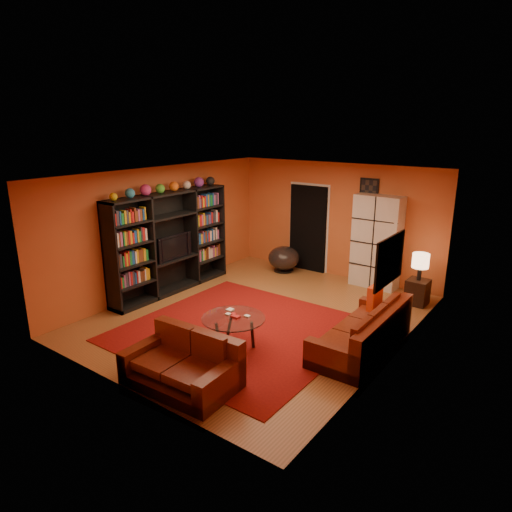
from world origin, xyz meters
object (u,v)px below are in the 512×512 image
Objects in this scene: side_table at (417,292)px; entertainment_unit at (170,243)px; tv at (172,246)px; storage_cabinet at (377,242)px; sofa at (367,334)px; table_lamp at (421,261)px; coffee_table at (233,321)px; loveseat at (185,364)px; bowl_chair at (284,258)px.

entertainment_unit is at bearing -152.43° from side_table.
storage_cabinet is (3.30, 2.81, 0.02)m from tv.
tv is at bearing 178.60° from sofa.
sofa is at bearing -90.73° from table_lamp.
tv is at bearing -152.02° from table_lamp.
coffee_table is at bearing -116.58° from side_table.
tv is 4.34m from storage_cabinet.
storage_cabinet reaches higher than side_table.
entertainment_unit reaches higher than storage_cabinet.
coffee_table is at bearing -116.58° from table_lamp.
coffee_table is (-0.12, 1.19, 0.17)m from loveseat.
tv is 0.91× the size of coffee_table.
bowl_chair is at bearing 176.81° from table_lamp.
entertainment_unit is 1.92× the size of loveseat.
bowl_chair is 3.25m from side_table.
sofa reaches higher than bowl_chair.
sofa is 2.14× the size of coffee_table.
table_lamp is (-0.00, 0.00, 0.63)m from side_table.
side_table is (1.09, -0.48, -0.75)m from storage_cabinet.
bowl_chair is at bearing -170.71° from storage_cabinet.
tv reaches higher than loveseat.
bowl_chair is at bearing 140.71° from sofa.
entertainment_unit is at bearing 46.35° from loveseat.
table_lamp is (0.03, 2.40, 0.59)m from sofa.
coffee_table is at bearing -114.75° from tv.
sofa is 1.07× the size of storage_cabinet.
table_lamp is at bearing -3.19° from bowl_chair.
loveseat is at bearing -109.22° from side_table.
loveseat is (-1.62, -2.34, -0.00)m from sofa.
sofa is 1.38× the size of loveseat.
bowl_chair is (-3.21, 2.58, 0.04)m from sofa.
storage_cabinet reaches higher than sofa.
bowl_chair is (-2.15, -0.30, -0.67)m from storage_cabinet.
side_table is at bearing -62.02° from tv.
sofa is 2.85m from loveseat.
tv is 1.81× the size of side_table.
tv is at bearing -15.33° from entertainment_unit.
bowl_chair is at bearing -24.54° from tv.
entertainment_unit is 2.87m from bowl_chair.
coffee_table is 1.34× the size of bowl_chair.
table_lamp is (1.77, 3.54, 0.42)m from coffee_table.
coffee_table is (2.67, -1.22, -0.59)m from entertainment_unit.
loveseat is at bearing -94.78° from storage_cabinet.
entertainment_unit is 2.99× the size of coffee_table.
tv is 4.42m from sofa.
sofa is at bearing -68.42° from storage_cabinet.
entertainment_unit is 1.50× the size of storage_cabinet.
side_table is (4.44, 2.32, -0.80)m from entertainment_unit.
table_lamp reaches higher than side_table.
coffee_table is 4.11m from storage_cabinet.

